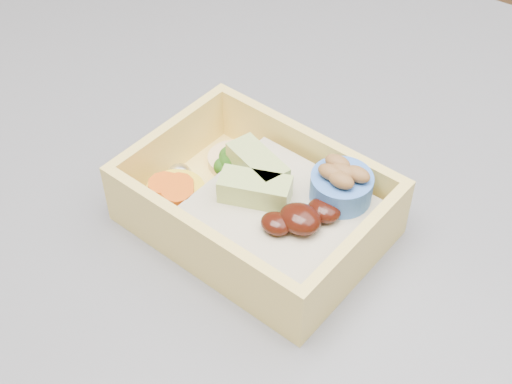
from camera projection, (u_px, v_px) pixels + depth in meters
The scene contains 1 object.
bento_box at pixel (263, 206), 0.49m from camera, with size 0.18×0.14×0.06m.
Camera 1 is at (0.01, -0.35, 1.29)m, focal length 50.00 mm.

